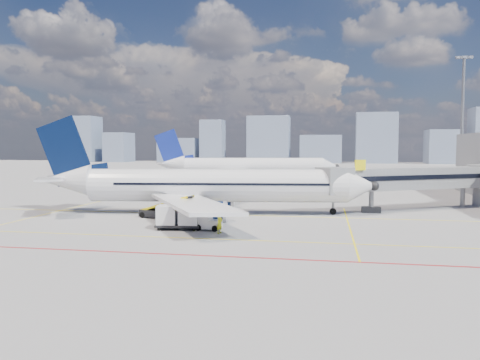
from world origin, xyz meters
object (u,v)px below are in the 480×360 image
object	(u,v)px
main_aircraft	(203,186)
ramp_worker	(220,223)
baggage_tug	(208,222)
belt_loader	(161,212)
cargo_dolly	(178,216)
second_aircraft	(246,167)

from	to	relation	value
main_aircraft	ramp_worker	xyz separation A→B (m)	(4.68, -11.78, -2.26)
baggage_tug	ramp_worker	xyz separation A→B (m)	(1.46, -1.46, 0.21)
baggage_tug	belt_loader	world-z (taller)	belt_loader
cargo_dolly	ramp_worker	distance (m)	4.47
second_aircraft	cargo_dolly	bearing A→B (deg)	-96.81
second_aircraft	cargo_dolly	distance (m)	63.04
main_aircraft	belt_loader	distance (m)	6.12
ramp_worker	second_aircraft	bearing A→B (deg)	28.99
main_aircraft	baggage_tug	size ratio (longest dim) A/B	16.22
second_aircraft	cargo_dolly	world-z (taller)	second_aircraft
main_aircraft	second_aircraft	distance (m)	52.50
belt_loader	baggage_tug	bearing A→B (deg)	-21.39
second_aircraft	main_aircraft	bearing A→B (deg)	-96.47
baggage_tug	cargo_dolly	distance (m)	2.86
main_aircraft	baggage_tug	bearing A→B (deg)	-79.97
cargo_dolly	ramp_worker	bearing A→B (deg)	-23.05
main_aircraft	cargo_dolly	size ratio (longest dim) A/B	9.15
second_aircraft	ramp_worker	size ratio (longest dim) A/B	21.72
main_aircraft	second_aircraft	size ratio (longest dim) A/B	0.95
second_aircraft	belt_loader	xyz separation A→B (m)	(0.37, -56.67, -2.52)
cargo_dolly	ramp_worker	world-z (taller)	cargo_dolly
main_aircraft	baggage_tug	xyz separation A→B (m)	(3.22, -10.32, -2.47)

